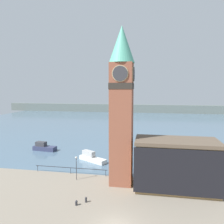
{
  "coord_description": "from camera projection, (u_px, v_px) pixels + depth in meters",
  "views": [
    {
      "loc": [
        3.55,
        -22.05,
        15.07
      ],
      "look_at": [
        -1.82,
        8.38,
        11.69
      ],
      "focal_mm": 35.0,
      "sensor_mm": 36.0,
      "label": 1
    }
  ],
  "objects": [
    {
      "name": "mooring_bollard_near",
      "position": [
        76.0,
        203.0,
        28.17
      ],
      "size": [
        0.33,
        0.33,
        0.66
      ],
      "color": "#2D2D33",
      "rests_on": "ground_plane"
    },
    {
      "name": "pier_building",
      "position": [
        176.0,
        165.0,
        32.36
      ],
      "size": [
        12.18,
        6.0,
        7.52
      ],
      "color": "#A88451",
      "rests_on": "ground_plane"
    },
    {
      "name": "boat_near",
      "position": [
        91.0,
        158.0,
        45.29
      ],
      "size": [
        6.41,
        4.54,
        2.02
      ],
      "rotation": [
        0.0,
        0.0,
        -0.51
      ],
      "color": "silver",
      "rests_on": "water"
    },
    {
      "name": "pier_railing",
      "position": [
        71.0,
        168.0,
        38.59
      ],
      "size": [
        13.26,
        0.08,
        1.09
      ],
      "color": "#232328",
      "rests_on": "ground_plane"
    },
    {
      "name": "water",
      "position": [
        142.0,
        123.0,
        95.92
      ],
      "size": [
        160.0,
        120.0,
        0.0
      ],
      "color": "slate",
      "rests_on": "ground_plane"
    },
    {
      "name": "lamp_post",
      "position": [
        76.0,
        164.0,
        35.83
      ],
      "size": [
        0.32,
        0.32,
        3.93
      ],
      "color": "#2D2D33",
      "rests_on": "ground_plane"
    },
    {
      "name": "mooring_bollard_far",
      "position": [
        86.0,
        199.0,
        28.91
      ],
      "size": [
        0.3,
        0.3,
        0.73
      ],
      "color": "#2D2D33",
      "rests_on": "ground_plane"
    },
    {
      "name": "clock_tower",
      "position": [
        122.0,
        102.0,
        33.5
      ],
      "size": [
        3.9,
        3.9,
        24.35
      ],
      "color": "brown",
      "rests_on": "ground_plane"
    },
    {
      "name": "boat_far",
      "position": [
        44.0,
        147.0,
        53.06
      ],
      "size": [
        5.79,
        2.5,
        2.08
      ],
      "rotation": [
        0.0,
        0.0,
        -0.1
      ],
      "color": "#333856",
      "rests_on": "water"
    },
    {
      "name": "far_shoreline",
      "position": [
        144.0,
        109.0,
        134.81
      ],
      "size": [
        180.0,
        3.0,
        5.0
      ],
      "color": "slate",
      "rests_on": "water"
    }
  ]
}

